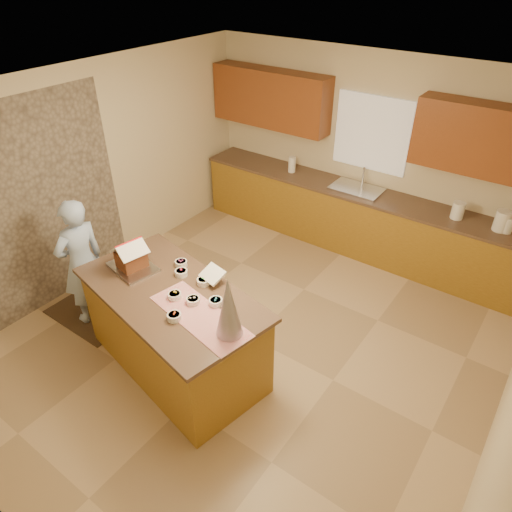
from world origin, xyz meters
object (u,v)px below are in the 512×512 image
tinsel_tree (229,307)px  boy (82,262)px  island_base (175,331)px  gingerbread_house (131,257)px

tinsel_tree → boy: 2.25m
island_base → gingerbread_house: (-0.59, 0.06, 0.65)m
gingerbread_house → island_base: bearing=-6.1°
boy → gingerbread_house: 0.86m
boy → island_base: bearing=95.1°
boy → gingerbread_house: bearing=100.6°
boy → gingerbread_house: (0.79, 0.09, 0.33)m
island_base → gingerbread_house: 0.88m
island_base → boy: (-1.37, -0.03, 0.32)m
boy → gingerbread_house: boy is taller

